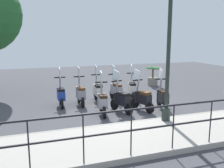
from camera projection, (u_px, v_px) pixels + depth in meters
ground_plane at (125, 106)px, 9.99m from camera, size 28.00×28.00×0.00m
promenade_walkway at (168, 132)px, 7.06m from camera, size 2.20×20.00×0.15m
fence_railing at (193, 116)px, 5.94m from camera, size 0.04×16.03×1.07m
lamp_post_near at (168, 58)px, 7.50m from camera, size 0.26×0.90×4.41m
potted_palm at (153, 78)px, 14.16m from camera, size 1.06×0.66×1.05m
scooter_near_0 at (162, 97)px, 9.48m from camera, size 1.22×0.50×1.54m
scooter_near_1 at (142, 98)px, 9.30m from camera, size 1.20×0.53×1.54m
scooter_near_2 at (121, 99)px, 9.12m from camera, size 1.20×0.55×1.54m
scooter_near_3 at (102, 101)px, 8.84m from camera, size 1.23×0.46×1.54m
scooter_far_0 at (132, 88)px, 11.04m from camera, size 1.20×0.54×1.54m
scooter_far_1 at (116, 90)px, 10.78m from camera, size 1.23×0.44×1.54m
scooter_far_2 at (98, 91)px, 10.61m from camera, size 1.23×0.44×1.54m
scooter_far_3 at (81, 93)px, 10.10m from camera, size 1.23×0.44×1.54m
scooter_far_4 at (61, 94)px, 9.90m from camera, size 1.23×0.44×1.54m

